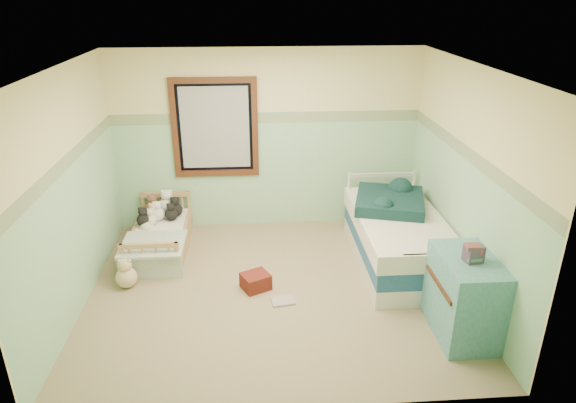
{
  "coord_description": "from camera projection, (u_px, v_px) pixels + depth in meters",
  "views": [
    {
      "loc": [
        -0.19,
        -4.97,
        3.21
      ],
      "look_at": [
        0.19,
        0.35,
        0.94
      ],
      "focal_mm": 31.59,
      "sensor_mm": 36.0,
      "label": 1
    }
  ],
  "objects": [
    {
      "name": "dresser",
      "position": [
        464.0,
        296.0,
        4.95
      ],
      "size": [
        0.53,
        0.84,
        0.84
      ],
      "primitive_type": "cube",
      "color": "#3C7979",
      "rests_on": "floor"
    },
    {
      "name": "wall_back",
      "position": [
        267.0,
        141.0,
        6.99
      ],
      "size": [
        4.2,
        0.04,
        2.5
      ],
      "primitive_type": "cube",
      "color": "beige",
      "rests_on": "floor"
    },
    {
      "name": "ceiling",
      "position": [
        271.0,
        66.0,
        4.85
      ],
      "size": [
        4.2,
        3.6,
        0.02
      ],
      "primitive_type": "cube",
      "color": "white",
      "rests_on": "wall_back"
    },
    {
      "name": "wall_front",
      "position": [
        283.0,
        279.0,
        3.69
      ],
      "size": [
        4.2,
        0.04,
        2.5
      ],
      "primitive_type": "cube",
      "color": "beige",
      "rests_on": "floor"
    },
    {
      "name": "extra_plush_0",
      "position": [
        158.0,
        214.0,
        6.81
      ],
      "size": [
        0.19,
        0.19,
        0.19
      ],
      "primitive_type": "sphere",
      "color": "silver",
      "rests_on": "toddler_mattress"
    },
    {
      "name": "plush_bed_tan",
      "position": [
        154.0,
        215.0,
        6.8
      ],
      "size": [
        0.18,
        0.18,
        0.18
      ],
      "primitive_type": "sphere",
      "color": "#D9B989",
      "rests_on": "toddler_mattress"
    },
    {
      "name": "wainscot_mint",
      "position": [
        268.0,
        175.0,
        7.17
      ],
      "size": [
        4.2,
        0.01,
        1.5
      ],
      "primitive_type": "cube",
      "color": "#8BCD91",
      "rests_on": "floor"
    },
    {
      "name": "toddler_bed_frame",
      "position": [
        160.0,
        244.0,
        6.66
      ],
      "size": [
        0.7,
        1.4,
        0.18
      ],
      "primitive_type": "cube",
      "color": "#AD744E",
      "rests_on": "floor"
    },
    {
      "name": "plush_bed_dark",
      "position": [
        171.0,
        214.0,
        6.81
      ],
      "size": [
        0.17,
        0.17,
        0.17
      ],
      "primitive_type": "sphere",
      "color": "black",
      "rests_on": "toddler_mattress"
    },
    {
      "name": "extra_plush_1",
      "position": [
        144.0,
        220.0,
        6.63
      ],
      "size": [
        0.18,
        0.18,
        0.18
      ],
      "primitive_type": "sphere",
      "color": "black",
      "rests_on": "toddler_mattress"
    },
    {
      "name": "twin_mattress",
      "position": [
        399.0,
        224.0,
        6.15
      ],
      "size": [
        1.0,
        1.96,
        0.22
      ],
      "primitive_type": "cube",
      "color": "silver",
      "rests_on": "twin_boxspring"
    },
    {
      "name": "plush_floor_tan",
      "position": [
        126.0,
        277.0,
        5.83
      ],
      "size": [
        0.25,
        0.25,
        0.25
      ],
      "primitive_type": "sphere",
      "color": "#D9B989",
      "rests_on": "floor"
    },
    {
      "name": "twin_boxspring",
      "position": [
        397.0,
        240.0,
        6.24
      ],
      "size": [
        0.96,
        1.93,
        0.22
      ],
      "primitive_type": "cube",
      "color": "navy",
      "rests_on": "twin_bed_frame"
    },
    {
      "name": "floor",
      "position": [
        274.0,
        290.0,
        5.83
      ],
      "size": [
        4.2,
        3.6,
        0.02
      ],
      "primitive_type": "cube",
      "color": "#786B51",
      "rests_on": "ground"
    },
    {
      "name": "extra_plush_3",
      "position": [
        176.0,
        210.0,
        6.93
      ],
      "size": [
        0.19,
        0.19,
        0.19
      ],
      "primitive_type": "sphere",
      "color": "black",
      "rests_on": "toddler_mattress"
    },
    {
      "name": "plush_bed_brown",
      "position": [
        153.0,
        207.0,
        6.99
      ],
      "size": [
        0.2,
        0.2,
        0.2
      ],
      "primitive_type": "sphere",
      "color": "brown",
      "rests_on": "toddler_mattress"
    },
    {
      "name": "wall_right",
      "position": [
        466.0,
        183.0,
        5.48
      ],
      "size": [
        0.04,
        3.6,
        2.5
      ],
      "primitive_type": "cube",
      "color": "beige",
      "rests_on": "floor"
    },
    {
      "name": "book_stack",
      "position": [
        474.0,
        254.0,
        4.7
      ],
      "size": [
        0.18,
        0.15,
        0.16
      ],
      "primitive_type": "cube",
      "rotation": [
        0.0,
        0.0,
        0.18
      ],
      "color": "brown",
      "rests_on": "dresser"
    },
    {
      "name": "plush_floor_cream",
      "position": [
        148.0,
        239.0,
        6.69
      ],
      "size": [
        0.27,
        0.27,
        0.27
      ],
      "primitive_type": "sphere",
      "color": "beige",
      "rests_on": "floor"
    },
    {
      "name": "window_frame",
      "position": [
        215.0,
        128.0,
        6.83
      ],
      "size": [
        1.16,
        0.06,
        1.36
      ],
      "primitive_type": "cube",
      "color": "#3B2111",
      "rests_on": "wall_back"
    },
    {
      "name": "wall_left",
      "position": [
        69.0,
        194.0,
        5.2
      ],
      "size": [
        0.04,
        3.6,
        2.5
      ],
      "primitive_type": "cube",
      "color": "beige",
      "rests_on": "floor"
    },
    {
      "name": "floor_book",
      "position": [
        283.0,
        301.0,
        5.59
      ],
      "size": [
        0.28,
        0.23,
        0.02
      ],
      "primitive_type": "cube",
      "rotation": [
        0.0,
        0.0,
        0.16
      ],
      "color": "#E8AD4C",
      "rests_on": "floor"
    },
    {
      "name": "plush_bed_white",
      "position": [
        168.0,
        206.0,
        7.0
      ],
      "size": [
        0.24,
        0.24,
        0.24
      ],
      "primitive_type": "sphere",
      "color": "silver",
      "rests_on": "toddler_mattress"
    },
    {
      "name": "teal_blanket",
      "position": [
        390.0,
        201.0,
        6.35
      ],
      "size": [
        1.02,
        1.05,
        0.14
      ],
      "primitive_type": "cube",
      "rotation": [
        0.0,
        0.0,
        -0.27
      ],
      "color": "black",
      "rests_on": "twin_mattress"
    },
    {
      "name": "border_strip",
      "position": [
        267.0,
        118.0,
        6.85
      ],
      "size": [
        4.2,
        0.01,
        0.15
      ],
      "primitive_type": "cube",
      "color": "#4B6C49",
      "rests_on": "wall_back"
    },
    {
      "name": "red_pillow",
      "position": [
        256.0,
        281.0,
        5.81
      ],
      "size": [
        0.38,
        0.36,
        0.19
      ],
      "primitive_type": "cube",
      "rotation": [
        0.0,
        0.0,
        0.46
      ],
      "color": "maroon",
      "rests_on": "floor"
    },
    {
      "name": "toddler_mattress",
      "position": [
        159.0,
        234.0,
        6.6
      ],
      "size": [
        0.64,
        1.34,
        0.12
      ],
      "primitive_type": "cube",
      "color": "white",
      "rests_on": "toddler_bed_frame"
    },
    {
      "name": "twin_bed_frame",
      "position": [
        396.0,
        256.0,
        6.32
      ],
      "size": [
        0.96,
        1.93,
        0.22
      ],
      "primitive_type": "cube",
      "color": "silver",
      "rests_on": "floor"
    },
    {
      "name": "patchwork_quilt",
      "position": [
        153.0,
        244.0,
        6.18
      ],
      "size": [
        0.76,
        0.7,
        0.03
      ],
      "primitive_type": "cube",
      "color": "#6DA2D2",
      "rests_on": "toddler_mattress"
    },
    {
      "name": "window_blinds",
      "position": [
        215.0,
        128.0,
        6.84
      ],
      "size": [
        0.92,
        0.01,
        1.12
      ],
      "primitive_type": "cube",
      "color": "#B7B6B5",
      "rests_on": "window_frame"
    },
    {
      "name": "extra_plush_2",
      "position": [
        151.0,
        220.0,
        6.67
      ],
      "size": [
        0.16,
        0.16,
        0.16
      ],
      "primitive_type": "sphere",
      "color": "beige",
      "rests_on": "toddler_mattress"
    }
  ]
}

